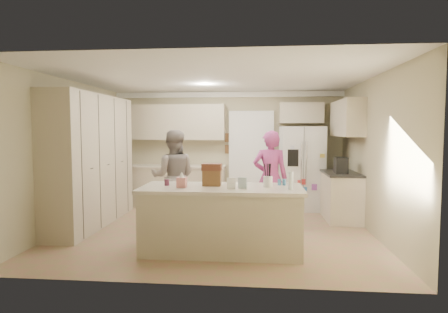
# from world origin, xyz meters

# --- Properties ---
(floor) EXTENTS (5.20, 4.60, 0.02)m
(floor) POSITION_xyz_m (0.00, 0.00, -0.01)
(floor) COLOR #9A725A
(floor) RESTS_ON ground
(ceiling) EXTENTS (5.20, 4.60, 0.02)m
(ceiling) POSITION_xyz_m (0.00, 0.00, 2.61)
(ceiling) COLOR white
(ceiling) RESTS_ON wall_back
(wall_back) EXTENTS (5.20, 0.02, 2.60)m
(wall_back) POSITION_xyz_m (0.00, 2.31, 1.30)
(wall_back) COLOR #B5AC88
(wall_back) RESTS_ON ground
(wall_front) EXTENTS (5.20, 0.02, 2.60)m
(wall_front) POSITION_xyz_m (0.00, -2.31, 1.30)
(wall_front) COLOR #B5AC88
(wall_front) RESTS_ON ground
(wall_left) EXTENTS (0.02, 4.60, 2.60)m
(wall_left) POSITION_xyz_m (-2.61, 0.00, 1.30)
(wall_left) COLOR #B5AC88
(wall_left) RESTS_ON ground
(wall_right) EXTENTS (0.02, 4.60, 2.60)m
(wall_right) POSITION_xyz_m (2.61, 0.00, 1.30)
(wall_right) COLOR #B5AC88
(wall_right) RESTS_ON ground
(crown_back) EXTENTS (5.20, 0.08, 0.12)m
(crown_back) POSITION_xyz_m (0.00, 2.26, 2.53)
(crown_back) COLOR white
(crown_back) RESTS_ON wall_back
(pantry_bank) EXTENTS (0.60, 2.60, 2.35)m
(pantry_bank) POSITION_xyz_m (-2.30, 0.20, 1.18)
(pantry_bank) COLOR #C5B39D
(pantry_bank) RESTS_ON floor
(back_base_cab) EXTENTS (2.20, 0.60, 0.88)m
(back_base_cab) POSITION_xyz_m (-1.15, 2.00, 0.44)
(back_base_cab) COLOR #C5B39D
(back_base_cab) RESTS_ON floor
(back_countertop) EXTENTS (2.24, 0.63, 0.04)m
(back_countertop) POSITION_xyz_m (-1.15, 1.99, 0.90)
(back_countertop) COLOR beige
(back_countertop) RESTS_ON back_base_cab
(back_upper_cab) EXTENTS (2.20, 0.35, 0.80)m
(back_upper_cab) POSITION_xyz_m (-1.15, 2.12, 1.90)
(back_upper_cab) COLOR #C5B39D
(back_upper_cab) RESTS_ON wall_back
(doorway_opening) EXTENTS (0.90, 0.06, 2.10)m
(doorway_opening) POSITION_xyz_m (0.55, 2.28, 1.05)
(doorway_opening) COLOR black
(doorway_opening) RESTS_ON floor
(doorway_casing) EXTENTS (1.02, 0.03, 2.22)m
(doorway_casing) POSITION_xyz_m (0.55, 2.24, 1.05)
(doorway_casing) COLOR white
(doorway_casing) RESTS_ON floor
(wall_frame_upper) EXTENTS (0.15, 0.02, 0.20)m
(wall_frame_upper) POSITION_xyz_m (0.02, 2.27, 1.55)
(wall_frame_upper) COLOR brown
(wall_frame_upper) RESTS_ON wall_back
(wall_frame_lower) EXTENTS (0.15, 0.02, 0.20)m
(wall_frame_lower) POSITION_xyz_m (0.02, 2.27, 1.28)
(wall_frame_lower) COLOR brown
(wall_frame_lower) RESTS_ON wall_back
(refrigerator) EXTENTS (0.94, 0.75, 1.80)m
(refrigerator) POSITION_xyz_m (1.64, 1.83, 0.90)
(refrigerator) COLOR white
(refrigerator) RESTS_ON floor
(fridge_seam) EXTENTS (0.02, 0.02, 1.78)m
(fridge_seam) POSITION_xyz_m (1.64, 1.48, 0.90)
(fridge_seam) COLOR gray
(fridge_seam) RESTS_ON refrigerator
(fridge_dispenser) EXTENTS (0.22, 0.03, 0.35)m
(fridge_dispenser) POSITION_xyz_m (1.42, 1.47, 1.15)
(fridge_dispenser) COLOR black
(fridge_dispenser) RESTS_ON refrigerator
(fridge_handle_l) EXTENTS (0.02, 0.02, 0.85)m
(fridge_handle_l) POSITION_xyz_m (1.59, 1.46, 1.05)
(fridge_handle_l) COLOR silver
(fridge_handle_l) RESTS_ON refrigerator
(fridge_handle_r) EXTENTS (0.02, 0.02, 0.85)m
(fridge_handle_r) POSITION_xyz_m (1.69, 1.46, 1.05)
(fridge_handle_r) COLOR silver
(fridge_handle_r) RESTS_ON refrigerator
(over_fridge_cab) EXTENTS (0.95, 0.35, 0.45)m
(over_fridge_cab) POSITION_xyz_m (1.65, 2.12, 2.10)
(over_fridge_cab) COLOR #C5B39D
(over_fridge_cab) RESTS_ON wall_back
(right_base_cab) EXTENTS (0.60, 1.20, 0.88)m
(right_base_cab) POSITION_xyz_m (2.30, 1.00, 0.44)
(right_base_cab) COLOR #C5B39D
(right_base_cab) RESTS_ON floor
(right_countertop) EXTENTS (0.63, 1.24, 0.04)m
(right_countertop) POSITION_xyz_m (2.29, 1.00, 0.90)
(right_countertop) COLOR #2D2B28
(right_countertop) RESTS_ON right_base_cab
(right_upper_cab) EXTENTS (0.35, 1.50, 0.70)m
(right_upper_cab) POSITION_xyz_m (2.43, 1.20, 1.95)
(right_upper_cab) COLOR #C5B39D
(right_upper_cab) RESTS_ON wall_right
(coffee_maker) EXTENTS (0.22, 0.28, 0.30)m
(coffee_maker) POSITION_xyz_m (2.25, 0.80, 1.07)
(coffee_maker) COLOR black
(coffee_maker) RESTS_ON right_countertop
(island_base) EXTENTS (2.20, 0.90, 0.88)m
(island_base) POSITION_xyz_m (0.20, -1.10, 0.44)
(island_base) COLOR #C5B39D
(island_base) RESTS_ON floor
(island_top) EXTENTS (2.28, 0.96, 0.05)m
(island_top) POSITION_xyz_m (0.20, -1.10, 0.90)
(island_top) COLOR beige
(island_top) RESTS_ON island_base
(utensil_crock) EXTENTS (0.13, 0.13, 0.15)m
(utensil_crock) POSITION_xyz_m (0.85, -1.05, 1.00)
(utensil_crock) COLOR white
(utensil_crock) RESTS_ON island_top
(tissue_box) EXTENTS (0.13, 0.13, 0.14)m
(tissue_box) POSITION_xyz_m (-0.35, -1.20, 1.00)
(tissue_box) COLOR #CF7A77
(tissue_box) RESTS_ON island_top
(tissue_plume) EXTENTS (0.08, 0.08, 0.08)m
(tissue_plume) POSITION_xyz_m (-0.35, -1.20, 1.10)
(tissue_plume) COLOR white
(tissue_plume) RESTS_ON tissue_box
(dollhouse_body) EXTENTS (0.26, 0.18, 0.22)m
(dollhouse_body) POSITION_xyz_m (0.05, -1.00, 1.04)
(dollhouse_body) COLOR brown
(dollhouse_body) RESTS_ON island_top
(dollhouse_roof) EXTENTS (0.28, 0.20, 0.10)m
(dollhouse_roof) POSITION_xyz_m (0.05, -1.00, 1.20)
(dollhouse_roof) COLOR #592D1E
(dollhouse_roof) RESTS_ON dollhouse_body
(jam_jar) EXTENTS (0.07, 0.07, 0.09)m
(jam_jar) POSITION_xyz_m (-0.60, -1.05, 0.97)
(jam_jar) COLOR #59263F
(jam_jar) RESTS_ON island_top
(greeting_card_a) EXTENTS (0.12, 0.06, 0.16)m
(greeting_card_a) POSITION_xyz_m (0.35, -1.30, 1.01)
(greeting_card_a) COLOR white
(greeting_card_a) RESTS_ON island_top
(greeting_card_b) EXTENTS (0.12, 0.05, 0.16)m
(greeting_card_b) POSITION_xyz_m (0.50, -1.25, 1.01)
(greeting_card_b) COLOR silver
(greeting_card_b) RESTS_ON island_top
(water_bottle) EXTENTS (0.07, 0.07, 0.24)m
(water_bottle) POSITION_xyz_m (1.15, -1.25, 1.04)
(water_bottle) COLOR silver
(water_bottle) RESTS_ON island_top
(shaker_salt) EXTENTS (0.05, 0.05, 0.09)m
(shaker_salt) POSITION_xyz_m (1.02, -0.88, 0.97)
(shaker_salt) COLOR teal
(shaker_salt) RESTS_ON island_top
(shaker_pepper) EXTENTS (0.05, 0.05, 0.09)m
(shaker_pepper) POSITION_xyz_m (1.09, -0.88, 0.97)
(shaker_pepper) COLOR teal
(shaker_pepper) RESTS_ON island_top
(teen_boy) EXTENTS (0.91, 0.74, 1.73)m
(teen_boy) POSITION_xyz_m (-0.85, 0.43, 0.86)
(teen_boy) COLOR gray
(teen_boy) RESTS_ON floor
(teen_girl) EXTENTS (0.64, 0.42, 1.72)m
(teen_girl) POSITION_xyz_m (0.93, 0.47, 0.86)
(teen_girl) COLOR #C7479B
(teen_girl) RESTS_ON floor
(fridge_magnets) EXTENTS (0.76, 0.02, 1.44)m
(fridge_magnets) POSITION_xyz_m (1.64, 1.47, 0.90)
(fridge_magnets) COLOR tan
(fridge_magnets) RESTS_ON refrigerator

